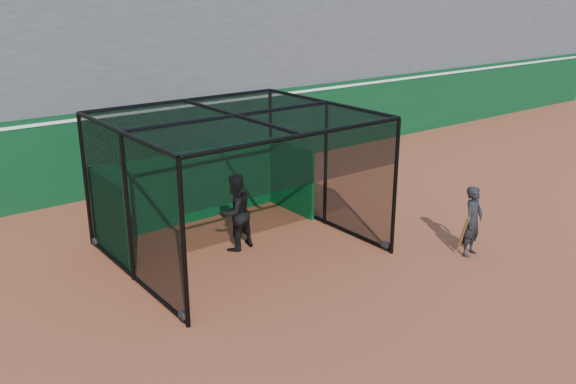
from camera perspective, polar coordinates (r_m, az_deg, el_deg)
ground at (r=12.71m, az=4.03°, el=-8.66°), size 120.00×120.00×0.00m
outfield_wall at (r=19.07m, az=-13.05°, el=4.37°), size 50.00×0.50×2.50m
grandstand at (r=22.06m, az=-17.94°, el=14.25°), size 50.00×7.85×8.95m
batting_cage at (r=13.85m, az=-4.78°, el=0.72°), size 5.36×4.81×3.16m
batter at (r=14.06m, az=-4.96°, el=-1.91°), size 0.98×0.83×1.81m
on_deck_player at (r=14.34m, az=16.89°, el=-2.65°), size 0.66×0.50×1.63m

